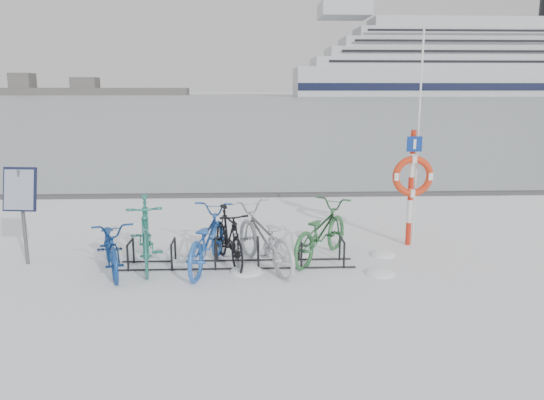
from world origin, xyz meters
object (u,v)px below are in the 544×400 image
Objects in this scene: info_board at (20,195)px; lifebuoy_station at (413,176)px; bike_rack at (237,255)px; cruise_ferry at (457,66)px.

lifebuoy_station reaches higher than info_board.
info_board is at bearing 176.59° from bike_rack.
cruise_ferry is at bearing 68.67° from lifebuoy_station.
bike_rack is 2.37× the size of info_board.
lifebuoy_station is at bearing 17.62° from bike_rack.
info_board reaches higher than bike_rack.
info_board is 6.97m from lifebuoy_station.
bike_rack is 0.03× the size of cruise_ferry.
bike_rack is 3.65m from lifebuoy_station.
cruise_ferry is (79.92, 204.64, 10.39)m from lifebuoy_station.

